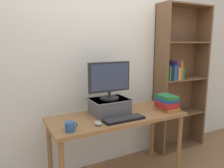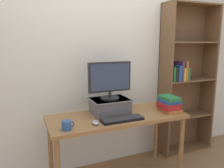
# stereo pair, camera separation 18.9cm
# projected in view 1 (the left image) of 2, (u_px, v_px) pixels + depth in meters

# --- Properties ---
(back_wall) EXTENTS (7.00, 0.08, 2.60)m
(back_wall) POSITION_uv_depth(u_px,v_px,m) (99.00, 64.00, 2.69)
(back_wall) COLOR silver
(back_wall) RESTS_ON ground_plane
(desk) EXTENTS (1.49, 0.60, 0.77)m
(desk) POSITION_uv_depth(u_px,v_px,m) (117.00, 123.00, 2.40)
(desk) COLOR olive
(desk) RESTS_ON ground_plane
(bookshelf_unit) EXTENTS (0.80, 0.28, 2.06)m
(bookshelf_unit) POSITION_uv_depth(u_px,v_px,m) (179.00, 78.00, 3.15)
(bookshelf_unit) COLOR brown
(bookshelf_unit) RESTS_ON ground_plane
(riser_box) EXTENTS (0.43, 0.33, 0.16)m
(riser_box) POSITION_uv_depth(u_px,v_px,m) (109.00, 105.00, 2.44)
(riser_box) COLOR #515156
(riser_box) RESTS_ON desk
(computer_monitor) EXTENTS (0.49, 0.21, 0.41)m
(computer_monitor) POSITION_uv_depth(u_px,v_px,m) (109.00, 80.00, 2.38)
(computer_monitor) COLOR black
(computer_monitor) RESTS_ON riser_box
(keyboard) EXTENTS (0.44, 0.15, 0.02)m
(keyboard) POSITION_uv_depth(u_px,v_px,m) (124.00, 119.00, 2.22)
(keyboard) COLOR black
(keyboard) RESTS_ON desk
(computer_mouse) EXTENTS (0.06, 0.10, 0.04)m
(computer_mouse) POSITION_uv_depth(u_px,v_px,m) (98.00, 123.00, 2.09)
(computer_mouse) COLOR #99999E
(computer_mouse) RESTS_ON desk
(book_stack) EXTENTS (0.20, 0.24, 0.18)m
(book_stack) POSITION_uv_depth(u_px,v_px,m) (167.00, 103.00, 2.55)
(book_stack) COLOR #AD662D
(book_stack) RESTS_ON desk
(coffee_mug) EXTENTS (0.12, 0.09, 0.09)m
(coffee_mug) POSITION_uv_depth(u_px,v_px,m) (70.00, 126.00, 1.94)
(coffee_mug) COLOR #234C84
(coffee_mug) RESTS_ON desk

